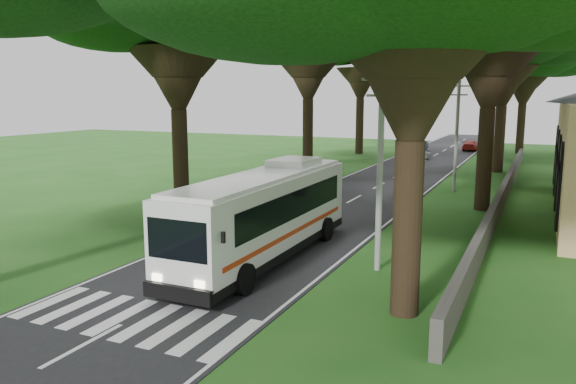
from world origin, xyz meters
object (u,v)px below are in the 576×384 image
object	(u,v)px
pole_far	(486,121)
pole_mid	(457,133)
pedestrian	(182,209)
coach_bus	(265,214)
distant_car_a	(417,154)
distant_car_c	(471,145)
pole_near	(380,165)
distant_car_b	(418,146)

from	to	relation	value
pole_far	pole_mid	bearing A→B (deg)	-90.00
pedestrian	pole_mid	bearing A→B (deg)	-29.50
coach_bus	pole_mid	bearing A→B (deg)	76.85
distant_car_a	distant_car_c	world-z (taller)	distant_car_a
pole_far	pedestrian	size ratio (longest dim) A/B	4.55
pole_far	pole_near	bearing A→B (deg)	-90.00
pole_far	distant_car_a	bearing A→B (deg)	-158.73
pedestrian	pole_far	bearing A→B (deg)	-12.59
pole_mid	distant_car_b	distance (m)	29.30
pole_near	distant_car_c	bearing A→B (deg)	92.81
pole_near	coach_bus	size ratio (longest dim) A/B	0.65
distant_car_b	distant_car_c	world-z (taller)	distant_car_b
distant_car_c	pole_far	bearing A→B (deg)	105.34
coach_bus	distant_car_b	xyz separation A→B (m)	(-3.70, 48.35, -1.29)
pole_near	distant_car_a	size ratio (longest dim) A/B	1.88
pole_mid	pole_far	world-z (taller)	same
coach_bus	distant_car_a	world-z (taller)	coach_bus
distant_car_c	pedestrian	size ratio (longest dim) A/B	2.42
distant_car_b	distant_car_c	xyz separation A→B (m)	(5.90, 3.07, -0.01)
pole_near	pedestrian	xyz separation A→B (m)	(-11.45, 3.13, -3.30)
pole_near	pedestrian	bearing A→B (deg)	164.73
coach_bus	distant_car_a	xyz separation A→B (m)	(-1.60, 38.05, -1.20)
distant_car_b	pole_mid	bearing A→B (deg)	-63.45
pole_near	pedestrian	size ratio (longest dim) A/B	4.55
pole_far	pedestrian	distance (m)	38.75
pole_far	distant_car_b	world-z (taller)	pole_far
pole_near	coach_bus	distance (m)	5.23
distant_car_a	pedestrian	size ratio (longest dim) A/B	2.42
pole_near	distant_car_b	bearing A→B (deg)	99.96
distant_car_b	pedestrian	xyz separation A→B (m)	(-3.05, -44.72, 0.22)
distant_car_a	pedestrian	distance (m)	34.80
pole_mid	distant_car_c	size ratio (longest dim) A/B	1.88
pole_far	distant_car_a	world-z (taller)	pole_far
pole_far	distant_car_c	bearing A→B (deg)	102.90
pole_mid	distant_car_b	world-z (taller)	pole_mid
coach_bus	distant_car_c	bearing A→B (deg)	87.31
pole_near	distant_car_c	distance (m)	51.10
pole_mid	pedestrian	bearing A→B (deg)	-124.16
distant_car_a	distant_car_b	world-z (taller)	distant_car_a
pole_far	distant_car_a	xyz separation A→B (m)	(-6.30, -2.45, -3.43)
pole_near	coach_bus	xyz separation A→B (m)	(-4.70, -0.50, -2.23)
coach_bus	distant_car_b	size ratio (longest dim) A/B	3.22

